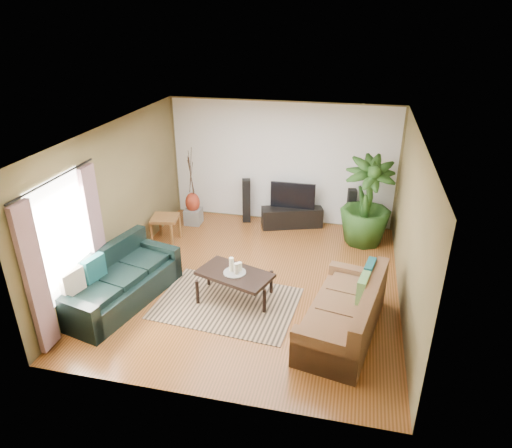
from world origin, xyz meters
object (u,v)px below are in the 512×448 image
(side_table, at_px, (166,229))
(vase, at_px, (193,202))
(sofa_left, at_px, (119,278))
(tv_stand, at_px, (292,217))
(potted_plant, at_px, (367,202))
(speaker_left, at_px, (246,201))
(coffee_table, at_px, (235,285))
(television, at_px, (293,195))
(pedestal, at_px, (193,216))
(sofa_right, at_px, (343,309))
(speaker_right, at_px, (351,210))

(side_table, bearing_deg, vase, 74.60)
(sofa_left, relative_size, tv_stand, 1.62)
(sofa_left, distance_m, potted_plant, 4.95)
(sofa_left, bearing_deg, speaker_left, -6.15)
(coffee_table, height_order, tv_stand, coffee_table)
(vase, relative_size, side_table, 0.82)
(television, bearing_deg, potted_plant, -16.48)
(sofa_left, distance_m, pedestal, 3.15)
(tv_stand, relative_size, vase, 2.94)
(television, bearing_deg, vase, -170.62)
(sofa_right, distance_m, tv_stand, 3.75)
(speaker_right, bearing_deg, speaker_left, 168.66)
(tv_stand, bearing_deg, sofa_left, -142.40)
(potted_plant, bearing_deg, television, 163.52)
(pedestal, relative_size, vase, 0.78)
(speaker_left, bearing_deg, vase, -175.29)
(side_table, bearing_deg, sofa_right, -30.79)
(sofa_right, distance_m, pedestal, 4.72)
(sofa_left, bearing_deg, speaker_right, -31.86)
(television, bearing_deg, coffee_table, -99.34)
(coffee_table, height_order, television, television)
(sofa_right, distance_m, speaker_right, 3.57)
(coffee_table, bearing_deg, potted_plant, 70.05)
(vase, bearing_deg, sofa_left, -92.31)
(sofa_right, relative_size, coffee_table, 1.70)
(side_table, bearing_deg, potted_plant, 11.96)
(speaker_left, relative_size, speaker_right, 1.04)
(sofa_left, height_order, tv_stand, sofa_left)
(sofa_right, xyz_separation_m, television, (-1.29, 3.54, 0.31))
(sofa_right, bearing_deg, speaker_right, -168.39)
(speaker_right, xyz_separation_m, pedestal, (-3.46, -0.39, -0.30))
(speaker_left, bearing_deg, sofa_left, -124.08)
(pedestal, bearing_deg, vase, 0.00)
(coffee_table, xyz_separation_m, television, (0.50, 3.02, 0.49))
(sofa_left, xyz_separation_m, potted_plant, (3.88, 3.04, 0.48))
(sofa_right, bearing_deg, pedestal, -121.15)
(sofa_left, relative_size, coffee_table, 1.80)
(sofa_right, distance_m, vase, 4.71)
(speaker_right, bearing_deg, sofa_left, -146.72)
(pedestal, distance_m, vase, 0.34)
(speaker_left, bearing_deg, coffee_table, -94.09)
(speaker_left, bearing_deg, side_table, -150.56)
(tv_stand, xyz_separation_m, side_table, (-2.45, -1.29, 0.05))
(pedestal, height_order, vase, vase)
(sofa_right, height_order, speaker_left, speaker_left)
(tv_stand, xyz_separation_m, vase, (-2.19, -0.34, 0.29))
(coffee_table, distance_m, television, 3.10)
(coffee_table, relative_size, vase, 2.66)
(coffee_table, bearing_deg, television, 99.49)
(speaker_right, height_order, side_table, speaker_right)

